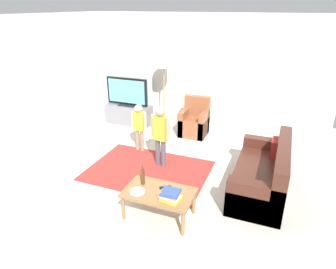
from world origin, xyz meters
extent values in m
plane|color=beige|center=(0.00, 0.00, 0.00)|extent=(7.80, 7.80, 0.00)
cube|color=silver|center=(0.00, 3.00, 1.35)|extent=(6.00, 0.12, 2.70)
cube|color=silver|center=(-3.00, 0.00, 1.35)|extent=(0.12, 6.00, 2.70)
cube|color=#9E2D28|center=(-0.27, 0.28, 0.00)|extent=(2.20, 1.60, 0.01)
cube|color=slate|center=(-1.77, 2.30, 0.25)|extent=(1.20, 0.44, 0.50)
cube|color=black|center=(-1.77, 2.25, 0.10)|extent=(1.10, 0.32, 0.03)
cube|color=black|center=(-1.77, 2.28, 0.52)|extent=(0.44, 0.28, 0.03)
cube|color=black|center=(-1.77, 2.28, 0.87)|extent=(1.10, 0.07, 0.68)
cube|color=#59B2D8|center=(-1.77, 2.24, 0.87)|extent=(1.00, 0.01, 0.58)
cube|color=#472319|center=(1.71, 0.39, 0.21)|extent=(0.80, 1.80, 0.42)
cube|color=#472319|center=(2.01, 0.39, 0.43)|extent=(0.20, 1.80, 0.86)
cube|color=#472319|center=(1.71, -0.41, 0.30)|extent=(0.80, 0.20, 0.60)
cube|color=#472319|center=(1.71, 1.19, 0.30)|extent=(0.80, 0.20, 0.60)
cube|color=#B22823|center=(1.86, 0.94, 0.56)|extent=(0.10, 0.32, 0.32)
cube|color=brown|center=(0.02, 2.20, 0.21)|extent=(0.60, 0.60, 0.42)
cube|color=brown|center=(0.02, 2.42, 0.45)|extent=(0.60, 0.16, 0.90)
cube|color=brown|center=(-0.22, 2.20, 0.30)|extent=(0.12, 0.60, 0.60)
cube|color=brown|center=(0.26, 2.20, 0.30)|extent=(0.12, 0.60, 0.60)
cylinder|color=#262626|center=(-0.84, 2.45, 0.01)|extent=(0.28, 0.28, 0.02)
cylinder|color=#99844C|center=(-0.84, 2.45, 0.76)|extent=(0.03, 0.03, 1.50)
cylinder|color=silver|center=(-0.84, 2.45, 1.64)|extent=(0.36, 0.36, 0.28)
cylinder|color=gray|center=(-0.86, 1.01, 0.23)|extent=(0.08, 0.08, 0.46)
cylinder|color=gray|center=(-0.75, 1.01, 0.23)|extent=(0.08, 0.08, 0.46)
cube|color=gold|center=(-0.80, 1.01, 0.66)|extent=(0.22, 0.12, 0.39)
sphere|color=beige|center=(-0.80, 1.01, 0.93)|extent=(0.16, 0.16, 0.16)
cylinder|color=beige|center=(-0.94, 1.01, 0.68)|extent=(0.06, 0.06, 0.35)
cylinder|color=beige|center=(-0.66, 1.00, 0.68)|extent=(0.06, 0.06, 0.35)
cylinder|color=#4C4C59|center=(-0.20, 0.58, 0.27)|extent=(0.09, 0.09, 0.54)
cylinder|color=#4C4C59|center=(-0.07, 0.55, 0.27)|extent=(0.09, 0.09, 0.54)
cube|color=gold|center=(-0.14, 0.56, 0.77)|extent=(0.28, 0.19, 0.46)
sphere|color=tan|center=(-0.14, 0.56, 1.10)|extent=(0.19, 0.19, 0.19)
cylinder|color=tan|center=(-0.30, 0.60, 0.79)|extent=(0.07, 0.07, 0.42)
cylinder|color=tan|center=(0.02, 0.53, 0.79)|extent=(0.07, 0.07, 0.42)
cube|color=olive|center=(0.44, -0.85, 0.40)|extent=(1.00, 0.60, 0.04)
cylinder|color=olive|center=(-0.01, -1.10, 0.19)|extent=(0.05, 0.05, 0.38)
cylinder|color=olive|center=(0.89, -1.10, 0.19)|extent=(0.05, 0.05, 0.38)
cylinder|color=olive|center=(-0.01, -0.60, 0.19)|extent=(0.05, 0.05, 0.38)
cylinder|color=olive|center=(0.89, -0.60, 0.19)|extent=(0.05, 0.05, 0.38)
cube|color=yellow|center=(0.67, -0.96, 0.44)|extent=(0.28, 0.25, 0.04)
cube|color=white|center=(0.65, -0.97, 0.48)|extent=(0.30, 0.21, 0.04)
cube|color=orange|center=(0.64, -0.97, 0.52)|extent=(0.28, 0.20, 0.03)
cube|color=#334CA5|center=(0.66, -0.97, 0.55)|extent=(0.26, 0.23, 0.03)
cylinder|color=#4C3319|center=(0.14, -0.75, 0.54)|extent=(0.06, 0.06, 0.24)
cylinder|color=#4C3319|center=(0.14, -0.75, 0.69)|extent=(0.02, 0.02, 0.06)
cube|color=black|center=(0.49, -0.73, 0.43)|extent=(0.17, 0.13, 0.02)
cylinder|color=white|center=(0.16, -0.97, 0.43)|extent=(0.22, 0.22, 0.02)
cube|color=silver|center=(0.18, -0.97, 0.44)|extent=(0.15, 0.01, 0.01)
camera|label=1|loc=(1.87, -4.11, 2.86)|focal=31.94mm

